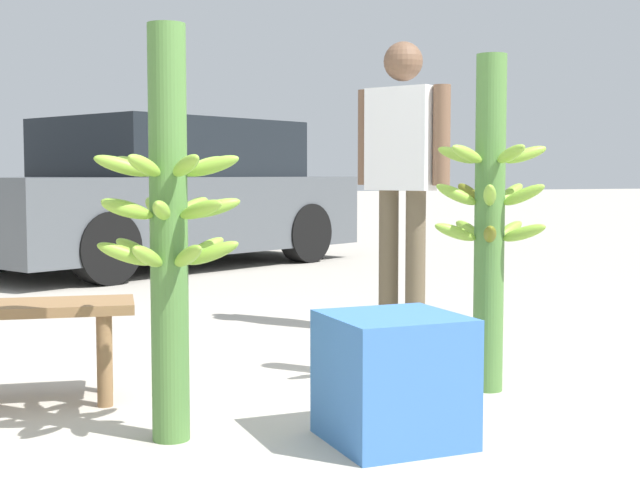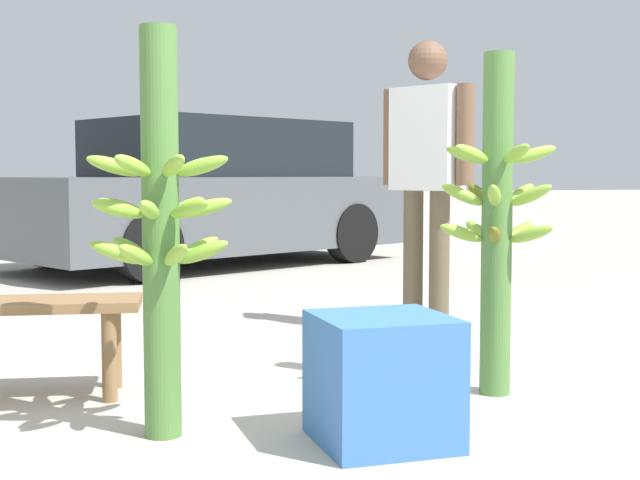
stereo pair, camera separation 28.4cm
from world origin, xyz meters
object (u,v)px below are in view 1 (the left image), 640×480
at_px(produce_crate, 395,378).
at_px(banana_stalk_left, 169,227).
at_px(banana_stalk_center, 490,217).
at_px(parked_car, 161,197).
at_px(vendor_person, 403,160).

bearing_deg(produce_crate, banana_stalk_left, 156.41).
xyz_separation_m(banana_stalk_center, parked_car, (-0.17, 5.53, -0.04)).
distance_m(vendor_person, produce_crate, 2.22).
relative_size(banana_stalk_center, vendor_person, 0.85).
height_order(banana_stalk_center, produce_crate, banana_stalk_center).
bearing_deg(banana_stalk_left, produce_crate, -23.59).
relative_size(banana_stalk_left, parked_car, 0.32).
xyz_separation_m(vendor_person, produce_crate, (-0.98, -1.83, -0.77)).
relative_size(banana_stalk_left, banana_stalk_center, 1.01).
relative_size(parked_car, produce_crate, 10.08).
relative_size(banana_stalk_center, parked_car, 0.32).
xyz_separation_m(banana_stalk_left, vendor_person, (1.68, 1.53, 0.26)).
distance_m(banana_stalk_left, produce_crate, 0.92).
relative_size(banana_stalk_left, vendor_person, 0.85).
height_order(banana_stalk_left, produce_crate, banana_stalk_left).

